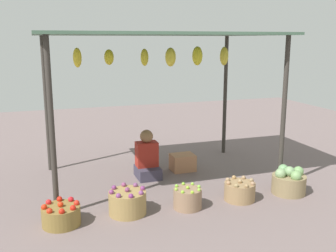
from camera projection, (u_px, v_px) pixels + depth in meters
ground_plane at (158, 177)px, 6.39m from camera, size 14.00×14.00×0.00m
market_stall_structure at (158, 45)px, 5.95m from camera, size 3.58×2.19×2.28m
vendor_person at (147, 159)px, 6.33m from camera, size 0.36×0.44×0.78m
basket_red_tomatoes at (61, 215)px, 4.73m from camera, size 0.46×0.46×0.30m
basket_purple_onions at (128, 202)px, 5.03m from camera, size 0.48×0.48×0.35m
basket_limes at (188, 198)px, 5.20m from camera, size 0.37×0.37×0.31m
basket_potatoes at (240, 191)px, 5.46m from camera, size 0.43×0.43×0.30m
basket_cabbages at (289, 182)px, 5.69m from camera, size 0.48×0.48×0.40m
wooden_crate_near_vendor at (183, 162)px, 6.69m from camera, size 0.39×0.31×0.28m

